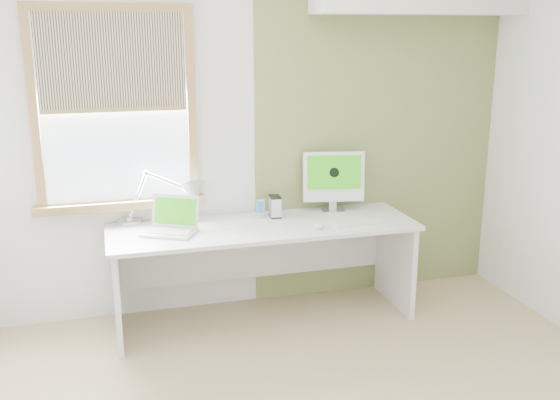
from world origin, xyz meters
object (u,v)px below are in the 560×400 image
object	(u,v)px
desk_lamp	(181,196)
imac	(334,178)
desk	(262,248)
external_drive	(275,206)
laptop	(172,223)

from	to	relation	value
desk_lamp	imac	distance (m)	1.17
desk	external_drive	size ratio (longest dim) A/B	13.75
external_drive	desk_lamp	bearing A→B (deg)	179.56
laptop	imac	size ratio (longest dim) A/B	0.91
imac	laptop	bearing A→B (deg)	-170.67
desk	external_drive	xyz separation A→B (m)	(0.13, 0.12, 0.27)
desk_lamp	imac	xyz separation A→B (m)	(1.17, 0.04, 0.05)
imac	external_drive	bearing A→B (deg)	-174.42
laptop	imac	distance (m)	1.29
desk	desk_lamp	xyz separation A→B (m)	(-0.56, 0.13, 0.40)
desk	external_drive	distance (m)	0.33
laptop	external_drive	xyz separation A→B (m)	(0.78, 0.16, 0.02)
external_drive	desk	bearing A→B (deg)	-137.98
external_drive	imac	size ratio (longest dim) A/B	0.34
desk	laptop	distance (m)	0.70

